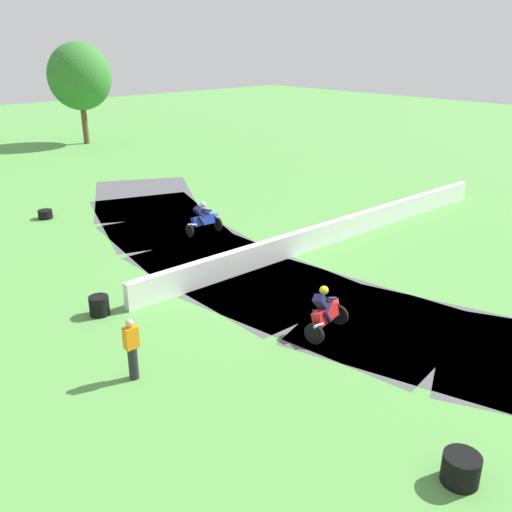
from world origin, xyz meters
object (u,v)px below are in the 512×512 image
(motorcycle_chase_red, at_px, (326,311))
(track_marshal, at_px, (132,349))
(tire_stack_mid_a, at_px, (99,306))
(tire_stack_mid_b, at_px, (461,469))
(motorcycle_lead_blue, at_px, (204,219))
(tire_stack_near, at_px, (45,214))

(motorcycle_chase_red, distance_m, track_marshal, 5.53)
(tire_stack_mid_a, relative_size, tire_stack_mid_b, 0.84)
(motorcycle_lead_blue, xyz_separation_m, tire_stack_mid_b, (-5.34, -14.77, -0.34))
(motorcycle_lead_blue, relative_size, motorcycle_chase_red, 1.02)
(tire_stack_mid_b, bearing_deg, motorcycle_chase_red, 65.19)
(motorcycle_lead_blue, relative_size, track_marshal, 1.05)
(motorcycle_chase_red, distance_m, tire_stack_mid_a, 6.83)
(motorcycle_chase_red, bearing_deg, tire_stack_mid_a, 128.58)
(tire_stack_near, bearing_deg, motorcycle_chase_red, -84.91)
(track_marshal, bearing_deg, motorcycle_chase_red, -17.41)
(motorcycle_lead_blue, relative_size, tire_stack_mid_a, 2.85)
(motorcycle_lead_blue, distance_m, track_marshal, 11.05)
(motorcycle_chase_red, relative_size, tire_stack_near, 2.60)
(tire_stack_mid_a, relative_size, track_marshal, 0.37)
(tire_stack_mid_b, distance_m, track_marshal, 7.71)
(motorcycle_chase_red, xyz_separation_m, tire_stack_mid_b, (-2.56, -5.55, -0.35))
(tire_stack_mid_a, bearing_deg, motorcycle_chase_red, -51.42)
(track_marshal, bearing_deg, tire_stack_mid_b, -69.38)
(tire_stack_mid_a, xyz_separation_m, tire_stack_mid_b, (1.69, -10.87, 0.00))
(motorcycle_chase_red, bearing_deg, motorcycle_lead_blue, 73.24)
(track_marshal, bearing_deg, tire_stack_mid_a, 74.45)
(motorcycle_chase_red, bearing_deg, tire_stack_mid_b, -114.81)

